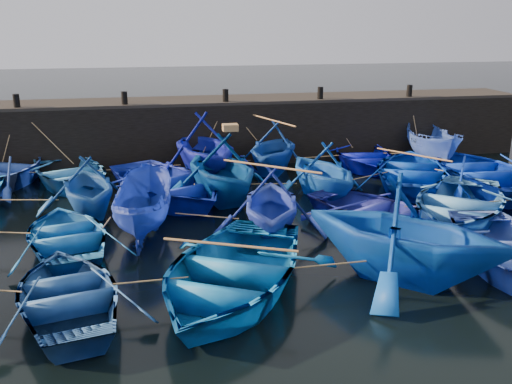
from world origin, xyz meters
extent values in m
plane|color=black|center=(0.00, 0.00, 0.00)|extent=(120.00, 120.00, 0.00)
cube|color=black|center=(0.00, 10.50, 1.25)|extent=(26.00, 2.50, 2.50)
cube|color=black|center=(0.00, 10.50, 2.56)|extent=(26.00, 2.50, 0.12)
cylinder|color=black|center=(-8.00, 9.60, 2.87)|extent=(0.24, 0.24, 0.50)
cylinder|color=black|center=(-4.00, 9.60, 2.87)|extent=(0.24, 0.24, 0.50)
cylinder|color=black|center=(0.00, 9.60, 2.87)|extent=(0.24, 0.24, 0.50)
cylinder|color=black|center=(4.00, 9.60, 2.87)|extent=(0.24, 0.24, 0.50)
cylinder|color=black|center=(8.00, 9.60, 2.87)|extent=(0.24, 0.24, 0.50)
imported|color=blue|center=(-6.02, 7.40, 0.52)|extent=(5.22, 5.99, 1.04)
imported|color=#0C179D|center=(-1.13, 7.64, 1.25)|extent=(4.99, 5.50, 2.51)
imported|color=#1140A4|center=(1.59, 7.83, 1.03)|extent=(4.82, 5.04, 2.06)
imported|color=#030A96|center=(5.40, 8.01, 0.48)|extent=(3.95, 5.07, 0.97)
imported|color=blue|center=(8.28, 7.67, 0.84)|extent=(2.35, 4.54, 1.67)
imported|color=#1A4E96|center=(-5.09, 4.04, 0.97)|extent=(3.79, 4.20, 1.95)
imported|color=#1023A0|center=(-2.65, 5.01, 0.60)|extent=(6.24, 7.00, 1.20)
imported|color=navy|center=(-0.87, 4.61, 1.19)|extent=(4.87, 5.32, 2.38)
imported|color=blue|center=(2.53, 4.37, 1.00)|extent=(3.99, 4.39, 2.00)
imported|color=#002898|center=(6.20, 5.21, 0.56)|extent=(5.74, 6.48, 1.11)
imported|color=#0428B4|center=(8.54, 4.43, 0.60)|extent=(4.30, 5.90, 1.20)
imported|color=#1459AD|center=(-5.43, 1.23, 0.44)|extent=(3.90, 4.82, 0.88)
imported|color=#1B349A|center=(-3.46, 2.09, 0.79)|extent=(2.02, 4.26, 1.59)
imported|color=blue|center=(0.04, 1.29, 0.99)|extent=(3.94, 4.34, 1.97)
imported|color=#21299F|center=(3.22, 1.39, 0.47)|extent=(5.02, 5.54, 0.94)
imported|color=blue|center=(5.80, 1.32, 0.56)|extent=(6.43, 6.66, 1.13)
imported|color=navy|center=(-5.01, -2.20, 0.45)|extent=(3.92, 4.87, 0.89)
imported|color=#07559D|center=(-1.64, -2.16, 0.60)|extent=(6.35, 7.02, 1.19)
imported|color=#063CA2|center=(2.43, -2.10, 1.26)|extent=(6.33, 6.30, 2.53)
imported|color=blue|center=(5.23, -2.10, 0.53)|extent=(4.55, 5.71, 1.06)
cube|color=olive|center=(-0.57, 4.61, 2.49)|extent=(0.49, 0.39, 0.21)
cylinder|color=tan|center=(-7.35, 7.60, 0.55)|extent=(0.88, 0.44, 0.04)
cylinder|color=tan|center=(-3.57, 7.52, 0.55)|extent=(3.10, 0.28, 0.04)
cylinder|color=tan|center=(0.23, 7.73, 0.55)|extent=(0.93, 0.22, 0.04)
cylinder|color=tan|center=(3.50, 7.92, 0.55)|extent=(2.01, 0.22, 0.04)
cylinder|color=tan|center=(6.84, 7.84, 0.55)|extent=(1.10, 0.38, 0.04)
cylinder|color=tan|center=(-7.23, 4.28, 0.55)|extent=(2.47, 0.51, 0.04)
cylinder|color=tan|center=(-3.87, 4.53, 0.55)|extent=(0.67, 0.98, 0.04)
cylinder|color=tan|center=(-1.76, 4.81, 0.55)|extent=(0.05, 0.40, 0.04)
cylinder|color=tan|center=(0.83, 4.49, 0.55)|extent=(1.60, 0.28, 0.04)
cylinder|color=tan|center=(4.36, 4.79, 0.55)|extent=(1.88, 0.87, 0.04)
cylinder|color=tan|center=(7.37, 4.82, 0.55)|extent=(0.57, 0.80, 0.04)
cylinder|color=tan|center=(-7.03, 1.44, 0.55)|extent=(1.41, 0.44, 0.04)
cylinder|color=tan|center=(-4.44, 1.66, 0.55)|extent=(0.20, 0.86, 0.04)
cylinder|color=tan|center=(-1.71, 1.69, 0.55)|extent=(1.72, 0.83, 0.04)
cylinder|color=tan|center=(1.63, 1.34, 0.55)|extent=(1.38, 0.13, 0.04)
cylinder|color=tan|center=(4.51, 1.35, 0.55)|extent=(0.79, 0.10, 0.04)
cylinder|color=tan|center=(7.40, 1.34, 0.55)|extent=(1.40, 0.08, 0.04)
cylinder|color=tan|center=(-3.33, -2.18, 0.55)|extent=(1.58, 0.07, 0.04)
cylinder|color=tan|center=(0.40, -2.13, 0.55)|extent=(2.27, 0.09, 0.04)
cylinder|color=tan|center=(3.83, -2.10, 0.55)|extent=(1.00, 0.04, 0.04)
cylinder|color=tan|center=(-8.34, 9.25, 1.58)|extent=(0.73, 0.54, 2.08)
cylinder|color=tan|center=(-7.01, 9.05, 1.58)|extent=(2.02, 0.95, 2.10)
cylinder|color=tan|center=(-0.56, 9.17, 1.58)|extent=(1.17, 0.71, 2.09)
cylinder|color=tan|center=(0.80, 9.26, 1.58)|extent=(1.63, 0.52, 2.09)
cylinder|color=tan|center=(4.70, 9.35, 1.58)|extent=(1.43, 0.33, 2.09)
cylinder|color=tan|center=(8.14, 9.18, 1.58)|extent=(0.33, 0.68, 2.08)
cylinder|color=#99724C|center=(1.59, 7.83, 2.09)|extent=(1.08, 2.84, 0.06)
cylinder|color=#99724C|center=(6.20, 5.21, 1.14)|extent=(1.77, 2.49, 0.06)
cylinder|color=#99724C|center=(0.04, 1.29, 2.00)|extent=(2.34, 1.97, 0.06)
cylinder|color=#99724C|center=(-1.64, -2.16, 1.22)|extent=(2.74, 1.32, 0.06)
camera|label=1|loc=(-3.26, -13.39, 5.89)|focal=40.00mm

